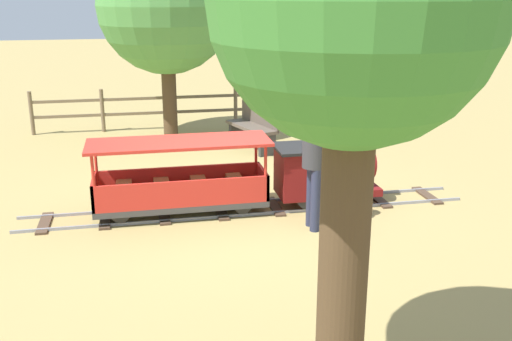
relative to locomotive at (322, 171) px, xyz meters
name	(u,v)px	position (x,y,z in m)	size (l,w,h in m)	color
ground_plane	(233,211)	(0.00, -1.24, -0.48)	(60.00, 60.00, 0.00)	#A38C51
track	(248,208)	(0.00, -1.04, -0.47)	(0.72, 6.05, 0.04)	gray
locomotive	(322,171)	(0.00, 0.00, 0.00)	(0.68, 1.45, 1.06)	maroon
passenger_car	(181,184)	(0.00, -1.94, -0.06)	(0.78, 2.35, 0.97)	#3F3F3F
conductor_person	(314,155)	(0.80, -0.37, 0.47)	(0.30, 0.30, 1.62)	#282D47
park_bench	(254,127)	(-3.15, -0.32, -0.07)	(1.36, 0.79, 0.82)	brown
oak_tree_near	(166,6)	(-4.29, -1.80, 2.09)	(2.59, 2.59, 3.88)	#4C3823
oak_tree_far	(355,12)	(4.09, -1.18, 2.27)	(1.74, 1.74, 3.69)	#4C3823
fence_section	(203,105)	(-5.13, -1.04, 0.00)	(0.08, 7.13, 0.90)	#756047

